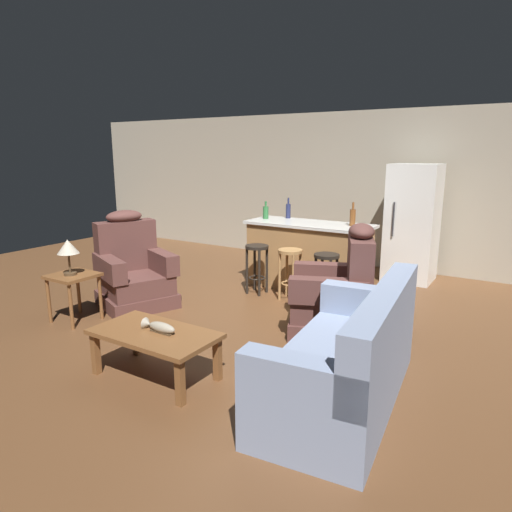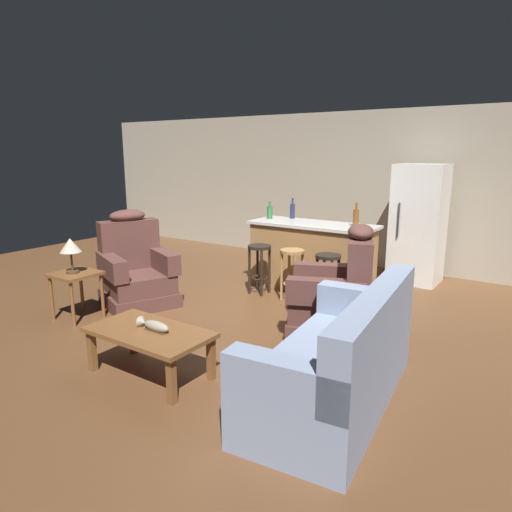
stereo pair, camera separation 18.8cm
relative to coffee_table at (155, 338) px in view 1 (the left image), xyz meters
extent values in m
plane|color=brown|center=(-0.07, 1.81, -0.36)|extent=(12.00, 12.00, 0.00)
cube|color=#A89E89|center=(-0.07, 4.94, 0.94)|extent=(12.00, 0.05, 2.60)
cube|color=brown|center=(0.00, 0.00, 0.04)|extent=(1.10, 0.60, 0.04)
cube|color=brown|center=(-0.49, -0.24, -0.17)|extent=(0.06, 0.06, 0.38)
cube|color=brown|center=(0.49, -0.24, -0.17)|extent=(0.06, 0.06, 0.38)
cube|color=brown|center=(-0.49, 0.24, -0.17)|extent=(0.06, 0.06, 0.38)
cube|color=brown|center=(0.49, 0.24, -0.17)|extent=(0.06, 0.06, 0.38)
cube|color=#4C3823|center=(0.07, 0.02, 0.06)|extent=(0.22, 0.07, 0.01)
ellipsoid|color=#9E937F|center=(0.07, 0.02, 0.10)|extent=(0.28, 0.09, 0.09)
cone|color=#9E937F|center=(-0.10, 0.02, 0.10)|extent=(0.06, 0.10, 0.10)
cube|color=#8493B2|center=(1.49, 0.51, -0.26)|extent=(1.03, 1.98, 0.20)
cube|color=#8493B2|center=(1.49, 0.51, -0.05)|extent=(1.03, 1.98, 0.22)
cube|color=#8493B2|center=(1.81, 0.54, 0.32)|extent=(0.40, 1.91, 0.52)
cube|color=#8493B2|center=(1.58, -0.34, 0.20)|extent=(0.86, 0.29, 0.28)
cube|color=#8493B2|center=(1.40, 1.36, 0.20)|extent=(0.86, 0.29, 0.28)
cube|color=brown|center=(-1.56, 1.26, -0.27)|extent=(1.10, 1.10, 0.18)
cube|color=brown|center=(-1.56, 1.26, -0.06)|extent=(1.03, 1.01, 0.24)
cube|color=brown|center=(-1.84, 1.38, 0.38)|extent=(0.52, 0.79, 0.64)
ellipsoid|color=brown|center=(-1.84, 1.38, 0.76)|extent=(0.42, 0.53, 0.16)
cube|color=brown|center=(-1.41, 1.56, 0.19)|extent=(0.80, 0.48, 0.26)
cube|color=brown|center=(-1.67, 0.95, 0.19)|extent=(0.80, 0.48, 0.26)
cube|color=brown|center=(0.86, 1.79, -0.27)|extent=(1.10, 1.10, 0.18)
cube|color=brown|center=(0.86, 1.79, -0.06)|extent=(1.03, 1.01, 0.24)
cube|color=brown|center=(1.13, 1.91, 0.38)|extent=(0.51, 0.79, 0.64)
ellipsoid|color=brown|center=(1.13, 1.91, 0.76)|extent=(0.42, 0.53, 0.16)
cube|color=brown|center=(0.96, 1.48, 0.19)|extent=(0.81, 0.47, 0.26)
cube|color=brown|center=(0.71, 2.09, 0.19)|extent=(0.81, 0.47, 0.26)
cube|color=brown|center=(-1.77, 0.50, 0.18)|extent=(0.48, 0.48, 0.04)
cylinder|color=brown|center=(-1.97, 0.30, -0.10)|extent=(0.04, 0.04, 0.52)
cylinder|color=brown|center=(-1.57, 0.30, -0.10)|extent=(0.04, 0.04, 0.52)
cylinder|color=brown|center=(-1.97, 0.70, -0.10)|extent=(0.04, 0.04, 0.52)
cylinder|color=brown|center=(-1.57, 0.70, -0.10)|extent=(0.04, 0.04, 0.52)
cylinder|color=#4C3823|center=(-1.76, 0.47, 0.21)|extent=(0.14, 0.14, 0.03)
cylinder|color=#4C3823|center=(-1.76, 0.47, 0.34)|extent=(0.02, 0.02, 0.22)
cone|color=#BCB29E|center=(-1.76, 0.47, 0.53)|extent=(0.24, 0.24, 0.16)
cube|color=#9E7042|center=(-0.07, 3.16, 0.09)|extent=(1.71, 0.63, 0.91)
cube|color=silver|center=(-0.07, 3.16, 0.57)|extent=(1.80, 0.70, 0.04)
cylinder|color=black|center=(-0.55, 2.53, 0.30)|extent=(0.32, 0.32, 0.04)
torus|color=black|center=(-0.55, 2.53, -0.14)|extent=(0.23, 0.23, 0.02)
cylinder|color=black|center=(-0.65, 2.43, -0.04)|extent=(0.04, 0.04, 0.64)
cylinder|color=black|center=(-0.45, 2.43, -0.04)|extent=(0.04, 0.04, 0.64)
cylinder|color=black|center=(-0.65, 2.63, -0.04)|extent=(0.04, 0.04, 0.64)
cylinder|color=black|center=(-0.45, 2.63, -0.04)|extent=(0.04, 0.04, 0.64)
cylinder|color=#A87A47|center=(-0.03, 2.53, 0.30)|extent=(0.32, 0.32, 0.04)
torus|color=#A87A47|center=(-0.03, 2.53, -0.14)|extent=(0.23, 0.23, 0.02)
cylinder|color=#A87A47|center=(-0.13, 2.43, -0.04)|extent=(0.04, 0.04, 0.64)
cylinder|color=#A87A47|center=(0.07, 2.43, -0.04)|extent=(0.04, 0.04, 0.64)
cylinder|color=#A87A47|center=(-0.13, 2.63, -0.04)|extent=(0.04, 0.04, 0.64)
cylinder|color=#A87A47|center=(0.07, 2.63, -0.04)|extent=(0.04, 0.04, 0.64)
cylinder|color=black|center=(0.48, 2.53, 0.30)|extent=(0.32, 0.32, 0.04)
torus|color=black|center=(0.48, 2.53, -0.14)|extent=(0.23, 0.23, 0.02)
cylinder|color=black|center=(0.38, 2.43, -0.04)|extent=(0.04, 0.04, 0.64)
cylinder|color=black|center=(0.58, 2.43, -0.04)|extent=(0.04, 0.04, 0.64)
cylinder|color=black|center=(0.38, 2.63, -0.04)|extent=(0.04, 0.04, 0.64)
cylinder|color=black|center=(0.58, 2.63, -0.04)|extent=(0.04, 0.04, 0.64)
cube|color=white|center=(1.07, 4.36, 0.52)|extent=(0.70, 0.66, 1.76)
cylinder|color=#333338|center=(0.88, 4.01, 0.60)|extent=(0.02, 0.02, 0.50)
cylinder|color=brown|center=(0.55, 3.22, 0.70)|extent=(0.08, 0.08, 0.22)
cylinder|color=brown|center=(0.55, 3.22, 0.86)|extent=(0.03, 0.03, 0.10)
cylinder|color=#23284C|center=(-0.54, 3.41, 0.69)|extent=(0.07, 0.07, 0.22)
cylinder|color=#23284C|center=(-0.54, 3.41, 0.85)|extent=(0.03, 0.03, 0.09)
cylinder|color=#2D6B38|center=(-0.80, 3.19, 0.68)|extent=(0.08, 0.08, 0.18)
cylinder|color=#2D6B38|center=(-0.80, 3.19, 0.81)|extent=(0.03, 0.03, 0.08)
camera|label=1|loc=(2.69, -2.64, 1.56)|focal=32.00mm
camera|label=2|loc=(2.85, -2.54, 1.56)|focal=32.00mm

